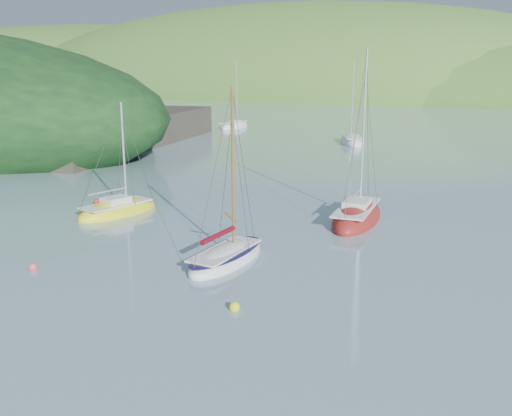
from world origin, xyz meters
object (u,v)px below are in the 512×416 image
at_px(sloop_red, 357,217).
at_px(distant_sloop_a, 352,142).
at_px(distant_sloop_c, 234,127).
at_px(sailboat_yellow, 118,211).
at_px(daysailer_white, 226,258).

relative_size(sloop_red, distant_sloop_a, 1.03).
bearing_deg(distant_sloop_c, sailboat_yellow, -72.29).
bearing_deg(sloop_red, distant_sloop_a, 102.63).
bearing_deg(distant_sloop_a, sloop_red, -97.10).
xyz_separation_m(sailboat_yellow, distant_sloop_c, (-17.55, 48.17, 0.00)).
height_order(sloop_red, distant_sloop_a, sloop_red).
bearing_deg(sailboat_yellow, distant_sloop_c, 124.46).
xyz_separation_m(sloop_red, distant_sloop_a, (-10.57, 33.80, -0.03)).
bearing_deg(daysailer_white, sloop_red, 72.99).
distance_m(daysailer_white, sloop_red, 10.59).
relative_size(sailboat_yellow, distant_sloop_a, 0.72).
bearing_deg(sloop_red, daysailer_white, -113.85).
bearing_deg(sailboat_yellow, sloop_red, 34.50).
bearing_deg(distant_sloop_c, sloop_red, -56.06).
height_order(distant_sloop_a, distant_sloop_c, distant_sloop_c).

